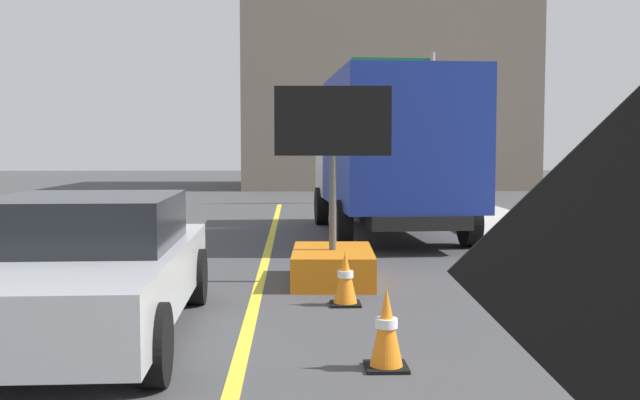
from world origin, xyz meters
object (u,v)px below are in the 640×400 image
Objects in this scene: traffic_cone_mid_lane at (386,329)px; arrow_board_trailer at (333,247)px; pickup_car at (82,267)px; box_truck at (390,151)px; traffic_cone_far_lane at (345,278)px; highway_guide_sign at (409,100)px.

arrow_board_trailer is at bearing 93.40° from traffic_cone_mid_lane.
traffic_cone_mid_lane is at bearing -22.08° from pickup_car.
box_truck is at bearing 74.48° from arrow_board_trailer.
box_truck is 7.10m from traffic_cone_far_lane.
pickup_car is 18.34m from highway_guide_sign.
arrow_board_trailer is 3.92× the size of traffic_cone_mid_lane.
arrow_board_trailer is 1.53m from traffic_cone_far_lane.
pickup_car is at bearing -152.92° from traffic_cone_far_lane.
highway_guide_sign reaches higher than arrow_board_trailer.
arrow_board_trailer is 3.90m from pickup_car.
box_truck reaches higher than traffic_cone_far_lane.
highway_guide_sign is 7.27× the size of traffic_cone_mid_lane.
pickup_car is 6.78× the size of traffic_cone_mid_lane.
traffic_cone_far_lane is at bearing 27.08° from pickup_car.
highway_guide_sign is 16.41m from traffic_cone_far_lane.
traffic_cone_far_lane is at bearing -101.40° from highway_guide_sign.
box_truck is 9.31m from highway_guide_sign.
traffic_cone_mid_lane is 2.53m from traffic_cone_far_lane.
arrow_board_trailer is 4.16× the size of traffic_cone_far_lane.
arrow_board_trailer is 5.64m from box_truck.
traffic_cone_mid_lane is at bearing -97.49° from box_truck.
traffic_cone_far_lane is at bearing -101.60° from box_truck.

